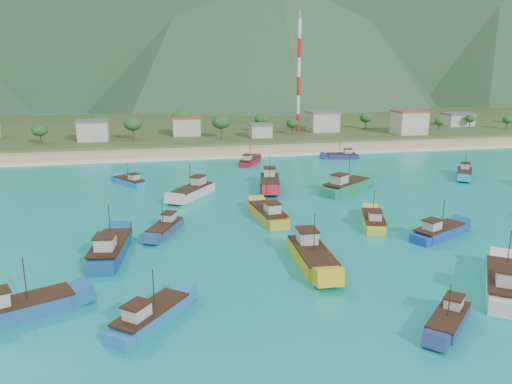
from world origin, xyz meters
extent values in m
plane|color=#0B8077|center=(0.00, 0.00, 0.00)|extent=(600.00, 600.00, 0.00)
cube|color=beige|center=(0.00, 79.00, 0.00)|extent=(400.00, 18.00, 1.20)
cube|color=#385123|center=(0.00, 140.00, 0.00)|extent=(400.00, 110.00, 2.40)
cube|color=white|center=(0.00, 69.50, 0.00)|extent=(400.00, 2.50, 0.08)
cube|color=beige|center=(-30.70, 100.02, 4.68)|extent=(9.43, 7.32, 6.17)
cube|color=beige|center=(-0.40, 106.80, 4.60)|extent=(9.27, 7.73, 5.99)
cube|color=beige|center=(23.84, 97.25, 3.61)|extent=(6.93, 6.99, 4.02)
cube|color=beige|center=(49.74, 107.71, 4.99)|extent=(10.07, 9.71, 6.78)
cube|color=beige|center=(77.33, 94.33, 5.48)|extent=(10.21, 9.08, 7.77)
cube|color=beige|center=(108.56, 112.30, 3.91)|extent=(10.80, 7.73, 4.63)
cylinder|color=red|center=(40.33, 108.00, 4.89)|extent=(1.20, 1.20, 6.57)
cylinder|color=white|center=(40.33, 108.00, 11.46)|extent=(1.20, 1.20, 6.57)
cylinder|color=red|center=(40.33, 108.00, 18.03)|extent=(1.20, 1.20, 6.57)
cylinder|color=white|center=(40.33, 108.00, 24.61)|extent=(1.20, 1.20, 6.57)
cylinder|color=red|center=(40.33, 108.00, 31.18)|extent=(1.20, 1.20, 6.57)
cylinder|color=white|center=(40.33, 108.00, 37.75)|extent=(1.20, 1.20, 6.57)
cube|color=#187F50|center=(26.56, 26.16, 0.80)|extent=(12.98, 10.97, 2.40)
cube|color=beige|center=(24.38, 24.56, 2.98)|extent=(3.86, 3.73, 1.95)
cylinder|color=#382114|center=(27.17, 26.60, 4.71)|extent=(0.12, 0.12, 5.41)
cube|color=gold|center=(6.22, 10.70, 0.68)|extent=(4.59, 12.13, 2.15)
cube|color=beige|center=(6.44, 8.29, 2.63)|extent=(2.41, 2.88, 1.75)
cylinder|color=#382114|center=(6.15, 11.37, 4.18)|extent=(0.12, 0.12, 4.85)
cube|color=teal|center=(58.49, 33.07, 0.54)|extent=(8.49, 10.15, 1.87)
cube|color=beige|center=(59.73, 34.78, 2.24)|extent=(2.90, 3.01, 1.52)
cylinder|color=#382114|center=(58.15, 32.59, 3.58)|extent=(0.12, 0.12, 4.22)
cube|color=navy|center=(-11.13, 7.12, 0.45)|extent=(6.35, 9.61, 1.69)
cube|color=beige|center=(-10.34, 8.85, 1.98)|extent=(2.43, 2.63, 1.37)
cylinder|color=#382114|center=(-11.35, 6.64, 3.19)|extent=(0.12, 0.12, 3.81)
cube|color=beige|center=(-5.02, 28.45, 0.70)|extent=(9.90, 12.01, 2.21)
cube|color=beige|center=(-3.59, 30.49, 2.70)|extent=(3.40, 3.54, 1.79)
cylinder|color=#382114|center=(-5.41, 27.89, 4.29)|extent=(0.12, 0.12, 4.97)
cube|color=#2881BD|center=(-17.62, 41.49, 0.44)|extent=(7.50, 9.23, 1.69)
cube|color=beige|center=(-16.55, 39.92, 1.98)|extent=(2.60, 2.70, 1.37)
cylinder|color=#382114|center=(-17.92, 41.93, 3.19)|extent=(0.12, 0.12, 3.80)
cube|color=gold|center=(22.34, 4.06, 0.53)|extent=(6.16, 10.62, 1.85)
cube|color=beige|center=(21.67, 2.09, 2.21)|extent=(2.52, 2.80, 1.51)
cylinder|color=#382114|center=(22.53, 4.61, 3.54)|extent=(0.12, 0.12, 4.17)
cube|color=navy|center=(15.75, -27.80, 0.39)|extent=(8.02, 7.87, 1.58)
cube|color=beige|center=(17.02, -26.57, 1.82)|extent=(2.52, 2.51, 1.28)
cylinder|color=#382114|center=(15.39, -28.15, 2.95)|extent=(0.12, 0.12, 3.55)
cube|color=beige|center=(26.58, -22.11, 0.77)|extent=(10.63, 12.71, 2.35)
cube|color=beige|center=(25.03, -24.25, 2.90)|extent=(3.63, 3.76, 1.91)
cylinder|color=#382114|center=(27.00, -21.51, 4.59)|extent=(0.12, 0.12, 5.28)
cube|color=#1643A1|center=(29.69, -3.42, 0.55)|extent=(10.74, 7.43, 1.90)
cube|color=beige|center=(27.78, -4.37, 2.28)|extent=(2.98, 2.78, 1.55)
cylinder|color=#382114|center=(30.23, -3.15, 3.64)|extent=(0.12, 0.12, 4.28)
cube|color=#1D568E|center=(-26.50, -16.83, 0.64)|extent=(11.87, 7.75, 2.09)
cylinder|color=#382114|center=(-25.91, -16.57, 4.04)|extent=(0.12, 0.12, 4.70)
cube|color=#AC1F2E|center=(11.67, 32.21, 0.76)|extent=(6.55, 13.33, 2.33)
cube|color=beige|center=(12.25, 34.76, 2.87)|extent=(2.94, 3.36, 1.89)
cylinder|color=#382114|center=(11.50, 31.50, 4.55)|extent=(0.12, 0.12, 5.24)
cube|color=navy|center=(39.36, 62.00, 0.43)|extent=(9.45, 4.43, 1.65)
cube|color=beige|center=(41.19, 61.63, 1.93)|extent=(2.36, 2.04, 1.34)
cylinder|color=#382114|center=(38.86, 62.10, 3.11)|extent=(0.12, 0.12, 3.72)
cube|color=yellow|center=(7.40, -9.70, 0.78)|extent=(4.39, 13.09, 2.35)
cube|color=beige|center=(7.52, -7.05, 2.91)|extent=(2.50, 3.04, 1.91)
cylinder|color=#382114|center=(7.37, -10.43, 4.60)|extent=(0.12, 0.12, 5.29)
cube|color=navy|center=(-18.66, -1.33, 0.77)|extent=(5.48, 13.23, 2.33)
cube|color=beige|center=(-19.02, -3.93, 2.88)|extent=(2.72, 3.21, 1.90)
cylinder|color=#382114|center=(-18.57, -0.61, 4.56)|extent=(0.12, 0.12, 5.25)
cube|color=maroon|center=(12.68, 58.91, 0.48)|extent=(7.37, 9.80, 1.76)
cube|color=beige|center=(11.68, 57.21, 2.08)|extent=(2.64, 2.80, 1.43)
cylinder|color=#382114|center=(12.96, 59.39, 3.34)|extent=(0.12, 0.12, 3.96)
cube|color=#226FAE|center=(-13.33, -21.02, 0.53)|extent=(8.73, 9.86, 1.86)
cube|color=beige|center=(-14.63, -22.65, 2.21)|extent=(2.91, 2.98, 1.51)
cylinder|color=#382114|center=(-12.96, -20.57, 3.55)|extent=(0.12, 0.12, 4.18)
camera|label=1|loc=(-12.37, -67.96, 25.45)|focal=35.00mm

